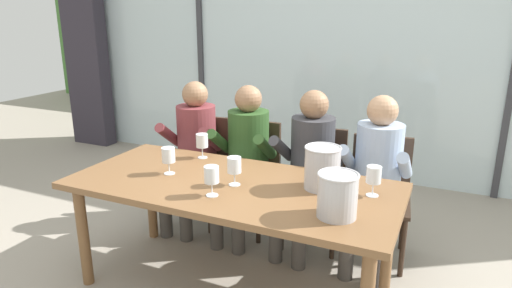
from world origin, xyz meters
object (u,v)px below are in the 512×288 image
wine_glass_spare_empty (168,156)px  ice_bucket_primary (337,195)px  chair_right_of_center (379,188)px  wine_glass_by_left_taster (234,166)px  chair_left_of_center (251,167)px  wine_glass_near_bucket (202,142)px  chair_near_curtain (202,161)px  wine_glass_center_pour (374,176)px  person_charcoal_jacket (308,161)px  dining_table (232,195)px  ice_bucket_secondary (322,167)px  person_maroon_top (193,145)px  person_olive_shirt (245,152)px  person_pale_blue_shirt (376,171)px  chair_center (316,177)px  wine_glass_by_right_taster (212,176)px

wine_glass_spare_empty → ice_bucket_primary: bearing=-8.2°
chair_right_of_center → wine_glass_spare_empty: size_ratio=4.99×
wine_glass_by_left_taster → chair_left_of_center: bearing=109.1°
chair_right_of_center → wine_glass_spare_empty: 1.51m
wine_glass_near_bucket → chair_near_curtain: bearing=122.5°
chair_near_curtain → wine_glass_center_pour: wine_glass_center_pour is taller
chair_right_of_center → person_charcoal_jacket: (-0.50, -0.12, 0.17)m
dining_table → ice_bucket_secondary: bearing=15.4°
wine_glass_by_left_taster → wine_glass_spare_empty: bearing=-179.8°
person_maroon_top → person_charcoal_jacket: (0.99, 0.00, 0.00)m
person_olive_shirt → ice_bucket_primary: 1.33m
ice_bucket_secondary → person_maroon_top: bearing=155.1°
ice_bucket_primary → wine_glass_center_pour: ice_bucket_primary is taller
wine_glass_center_pour → wine_glass_spare_empty: (-1.25, -0.18, 0.00)m
person_pale_blue_shirt → chair_center: bearing=163.3°
dining_table → person_maroon_top: size_ratio=1.68×
ice_bucket_primary → wine_glass_by_left_taster: ice_bucket_primary is taller
person_olive_shirt → person_charcoal_jacket: size_ratio=1.00×
chair_left_of_center → chair_center: size_ratio=1.00×
person_olive_shirt → person_charcoal_jacket: (0.51, 0.00, 0.00)m
chair_right_of_center → wine_glass_center_pour: (0.06, -0.69, 0.34)m
person_olive_shirt → wine_glass_spare_empty: size_ratio=6.82×
chair_right_of_center → person_charcoal_jacket: person_charcoal_jacket is taller
person_olive_shirt → person_charcoal_jacket: 0.51m
chair_near_curtain → person_olive_shirt: (0.47, -0.12, 0.17)m
chair_left_of_center → wine_glass_by_left_taster: (0.31, -0.91, 0.34)m
person_charcoal_jacket → wine_glass_by_right_taster: bearing=-99.9°
wine_glass_center_pour → dining_table: bearing=-169.2°
chair_right_of_center → ice_bucket_primary: ice_bucket_primary is taller
chair_right_of_center → wine_glass_near_bucket: wine_glass_near_bucket is taller
person_pale_blue_shirt → wine_glass_by_right_taster: (-0.75, -0.94, 0.17)m
chair_center → wine_glass_by_right_taster: 1.18m
wine_glass_by_right_taster → wine_glass_spare_empty: 0.47m
person_olive_shirt → person_pale_blue_shirt: (1.00, -0.00, 0.00)m
wine_glass_by_right_taster → person_olive_shirt: bearing=105.1°
chair_center → wine_glass_spare_empty: bearing=-133.9°
chair_center → ice_bucket_primary: bearing=-74.0°
chair_center → person_pale_blue_shirt: 0.52m
person_pale_blue_shirt → ice_bucket_secondary: 0.65m
chair_center → ice_bucket_secondary: 0.85m
ice_bucket_primary → chair_right_of_center: bearing=86.9°
person_charcoal_jacket → person_pale_blue_shirt: bearing=5.4°
chair_left_of_center → wine_glass_near_bucket: wine_glass_near_bucket is taller
person_olive_shirt → wine_glass_by_right_taster: bearing=-76.6°
chair_near_curtain → chair_left_of_center: size_ratio=1.00×
dining_table → wine_glass_by_left_taster: size_ratio=11.48×
chair_near_curtain → person_olive_shirt: person_olive_shirt is taller
chair_right_of_center → person_pale_blue_shirt: (-0.02, -0.12, 0.17)m
ice_bucket_secondary → dining_table: bearing=-164.6°
chair_near_curtain → person_pale_blue_shirt: (1.47, -0.12, 0.17)m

